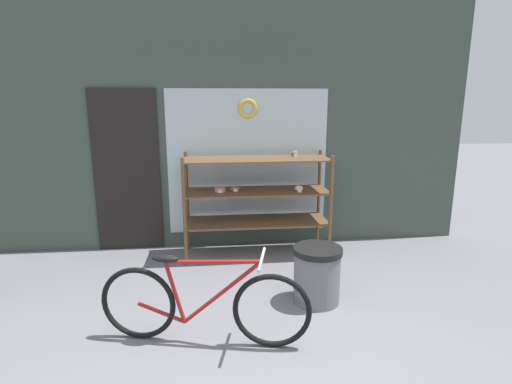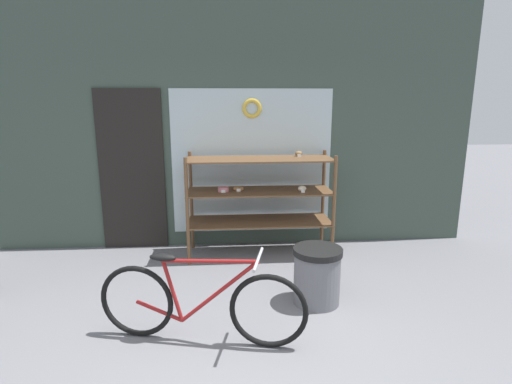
# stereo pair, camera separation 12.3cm
# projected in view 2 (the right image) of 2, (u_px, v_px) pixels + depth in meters

# --- Properties ---
(ground_plane) EXTENTS (30.00, 30.00, 0.00)m
(ground_plane) POSITION_uv_depth(u_px,v_px,m) (250.00, 383.00, 2.81)
(ground_plane) COLOR slate
(storefront_facade) EXTENTS (6.36, 0.13, 3.25)m
(storefront_facade) POSITION_uv_depth(u_px,v_px,m) (234.00, 128.00, 5.25)
(storefront_facade) COLOR #3D4C42
(storefront_facade) RESTS_ON ground_plane
(display_case) EXTENTS (1.81, 0.60, 1.32)m
(display_case) POSITION_uv_depth(u_px,v_px,m) (260.00, 192.00, 5.02)
(display_case) COLOR brown
(display_case) RESTS_ON ground_plane
(bicycle) EXTENTS (1.70, 0.54, 0.76)m
(bicycle) POSITION_uv_depth(u_px,v_px,m) (200.00, 303.00, 3.23)
(bicycle) COLOR black
(bicycle) RESTS_ON ground_plane
(trash_bin) EXTENTS (0.48, 0.48, 0.56)m
(trash_bin) POSITION_uv_depth(u_px,v_px,m) (317.00, 273.00, 3.88)
(trash_bin) COLOR slate
(trash_bin) RESTS_ON ground_plane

